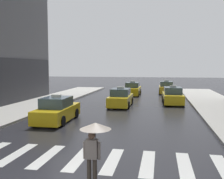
{
  "coord_description": "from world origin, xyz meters",
  "views": [
    {
      "loc": [
        3.13,
        -6.56,
        3.64
      ],
      "look_at": [
        0.39,
        8.0,
        2.31
      ],
      "focal_mm": 41.55,
      "sensor_mm": 36.0,
      "label": 1
    }
  ],
  "objects_px": {
    "taxi_fourth": "(133,89)",
    "taxi_second": "(121,98)",
    "taxi_third": "(173,96)",
    "pedestrian_with_umbrella": "(94,136)",
    "taxi_lead": "(57,111)",
    "taxi_fifth": "(166,88)"
  },
  "relations": [
    {
      "from": "taxi_lead",
      "to": "taxi_third",
      "type": "xyz_separation_m",
      "value": [
        7.85,
        9.77,
        0.0
      ]
    },
    {
      "from": "taxi_lead",
      "to": "pedestrian_with_umbrella",
      "type": "bearing_deg",
      "value": -60.72
    },
    {
      "from": "pedestrian_with_umbrella",
      "to": "taxi_fourth",
      "type": "bearing_deg",
      "value": 93.43
    },
    {
      "from": "taxi_second",
      "to": "taxi_fifth",
      "type": "xyz_separation_m",
      "value": [
        4.32,
        12.14,
        0.0
      ]
    },
    {
      "from": "taxi_second",
      "to": "taxi_third",
      "type": "relative_size",
      "value": 0.99
    },
    {
      "from": "taxi_third",
      "to": "taxi_fifth",
      "type": "height_order",
      "value": "same"
    },
    {
      "from": "taxi_lead",
      "to": "taxi_third",
      "type": "relative_size",
      "value": 0.99
    },
    {
      "from": "taxi_second",
      "to": "pedestrian_with_umbrella",
      "type": "distance_m",
      "value": 15.78
    },
    {
      "from": "taxi_third",
      "to": "taxi_fourth",
      "type": "relative_size",
      "value": 1.01
    },
    {
      "from": "taxi_lead",
      "to": "pedestrian_with_umbrella",
      "type": "height_order",
      "value": "pedestrian_with_umbrella"
    },
    {
      "from": "taxi_third",
      "to": "taxi_fourth",
      "type": "xyz_separation_m",
      "value": [
        -4.63,
        6.7,
        0.0
      ]
    },
    {
      "from": "taxi_lead",
      "to": "pedestrian_with_umbrella",
      "type": "relative_size",
      "value": 2.35
    },
    {
      "from": "taxi_fourth",
      "to": "taxi_fifth",
      "type": "distance_m",
      "value": 5.14
    },
    {
      "from": "taxi_second",
      "to": "taxi_third",
      "type": "height_order",
      "value": "same"
    },
    {
      "from": "taxi_fourth",
      "to": "taxi_lead",
      "type": "bearing_deg",
      "value": -101.08
    },
    {
      "from": "taxi_third",
      "to": "taxi_fourth",
      "type": "height_order",
      "value": "same"
    },
    {
      "from": "taxi_lead",
      "to": "taxi_fifth",
      "type": "relative_size",
      "value": 1.01
    },
    {
      "from": "taxi_second",
      "to": "taxi_fifth",
      "type": "height_order",
      "value": "same"
    },
    {
      "from": "taxi_third",
      "to": "taxi_second",
      "type": "bearing_deg",
      "value": -152.1
    },
    {
      "from": "pedestrian_with_umbrella",
      "to": "taxi_third",
      "type": "bearing_deg",
      "value": 80.22
    },
    {
      "from": "taxi_fourth",
      "to": "taxi_second",
      "type": "bearing_deg",
      "value": -90.64
    },
    {
      "from": "taxi_lead",
      "to": "pedestrian_with_umbrella",
      "type": "distance_m",
      "value": 9.68
    }
  ]
}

